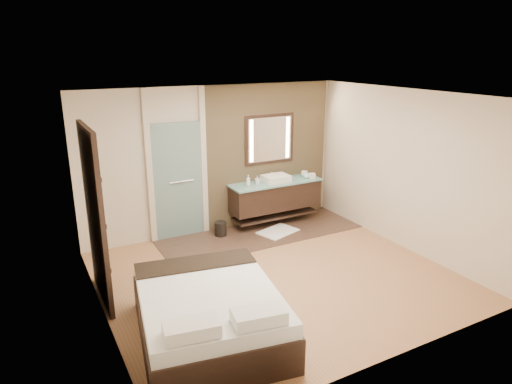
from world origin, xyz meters
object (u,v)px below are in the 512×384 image
vanity (275,196)px  bed (209,314)px  waste_bin (221,229)px  mirror_unit (270,139)px

vanity → bed: vanity is taller
bed → waste_bin: bearing=73.3°
bed → vanity: bearing=57.5°
mirror_unit → bed: 4.24m
bed → waste_bin: (1.39, 2.78, -0.18)m
waste_bin → bed: bearing=-116.5°
mirror_unit → vanity: bearing=-90.0°
vanity → bed: size_ratio=0.83×
waste_bin → mirror_unit: bearing=14.3°
waste_bin → vanity: bearing=3.2°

